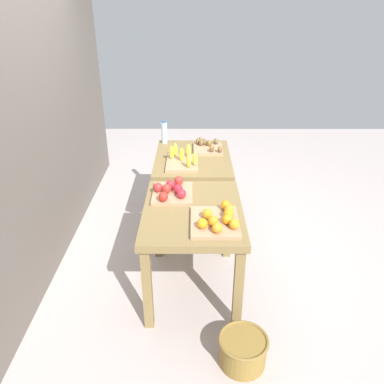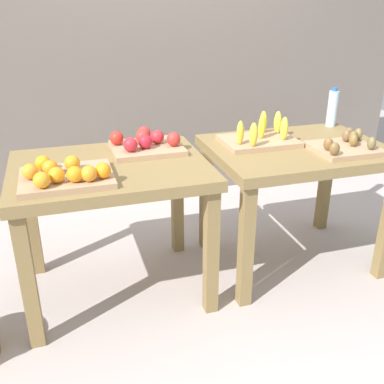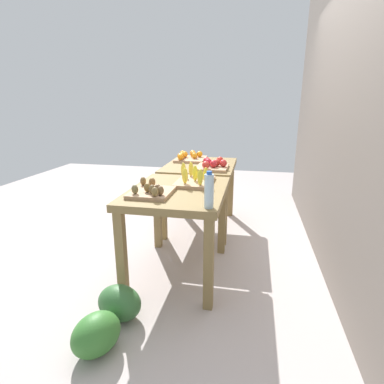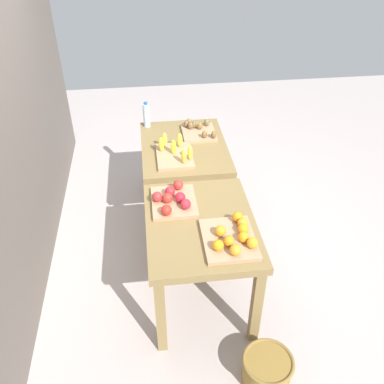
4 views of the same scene
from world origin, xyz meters
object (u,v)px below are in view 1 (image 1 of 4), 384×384
object	(u,v)px
kiwi_bin	(207,147)
watermelon_pile	(212,179)
water_bottle	(164,133)
display_table_left	(192,222)
display_table_right	(192,167)
banana_crate	(182,160)
orange_bin	(217,220)
apple_bin	(171,191)
wicker_basket	(242,350)

from	to	relation	value
kiwi_bin	watermelon_pile	xyz separation A→B (m)	(0.65, -0.10, -0.70)
water_bottle	watermelon_pile	bearing A→B (deg)	-54.33
display_table_left	water_bottle	size ratio (longest dim) A/B	3.98
display_table_right	banana_crate	distance (m)	0.28
orange_bin	water_bottle	world-z (taller)	water_bottle
display_table_left	orange_bin	bearing A→B (deg)	-141.97
orange_bin	watermelon_pile	world-z (taller)	orange_bin
kiwi_bin	watermelon_pile	size ratio (longest dim) A/B	0.53
banana_crate	water_bottle	size ratio (longest dim) A/B	1.68
display_table_right	apple_bin	bearing A→B (deg)	168.54
display_table_right	apple_bin	distance (m)	0.92
orange_bin	banana_crate	bearing A→B (deg)	14.01
wicker_basket	banana_crate	bearing A→B (deg)	14.79
banana_crate	display_table_left	bearing A→B (deg)	-173.50
orange_bin	kiwi_bin	world-z (taller)	orange_bin
display_table_right	orange_bin	size ratio (longest dim) A/B	2.36
display_table_left	apple_bin	bearing A→B (deg)	37.48
display_table_left	banana_crate	xyz separation A→B (m)	(0.92, 0.10, 0.16)
display_table_right	water_bottle	distance (m)	0.60
banana_crate	kiwi_bin	size ratio (longest dim) A/B	1.21
watermelon_pile	orange_bin	bearing A→B (deg)	177.81
apple_bin	orange_bin	bearing A→B (deg)	-142.25
water_bottle	banana_crate	bearing A→B (deg)	-160.45
banana_crate	orange_bin	bearing A→B (deg)	-165.99
display_table_left	kiwi_bin	size ratio (longest dim) A/B	2.87
kiwi_bin	watermelon_pile	bearing A→B (deg)	-8.91
water_bottle	watermelon_pile	world-z (taller)	water_bottle
water_bottle	watermelon_pile	size ratio (longest dim) A/B	0.38
apple_bin	watermelon_pile	xyz separation A→B (m)	(1.75, -0.45, -0.71)
kiwi_bin	watermelon_pile	world-z (taller)	kiwi_bin
banana_crate	apple_bin	bearing A→B (deg)	173.79
display_table_right	banana_crate	size ratio (longest dim) A/B	2.36
apple_bin	watermelon_pile	size ratio (longest dim) A/B	0.61
apple_bin	water_bottle	size ratio (longest dim) A/B	1.58
watermelon_pile	display_table_right	bearing A→B (deg)	162.76
orange_bin	watermelon_pile	size ratio (longest dim) A/B	0.65
banana_crate	kiwi_bin	distance (m)	0.49
display_table_right	orange_bin	distance (m)	1.38
banana_crate	watermelon_pile	size ratio (longest dim) A/B	0.65
orange_bin	water_bottle	bearing A→B (deg)	16.01
display_table_right	watermelon_pile	distance (m)	1.06
apple_bin	kiwi_bin	world-z (taller)	apple_bin
display_table_right	water_bottle	bearing A→B (deg)	37.24
apple_bin	kiwi_bin	distance (m)	1.15
kiwi_bin	wicker_basket	bearing A→B (deg)	-175.07
banana_crate	display_table_right	bearing A→B (deg)	-27.69
orange_bin	apple_bin	bearing A→B (deg)	37.75
water_bottle	wicker_basket	distance (m)	2.58
kiwi_bin	orange_bin	bearing A→B (deg)	-179.38
orange_bin	kiwi_bin	xyz separation A→B (m)	(1.57, 0.02, -0.01)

